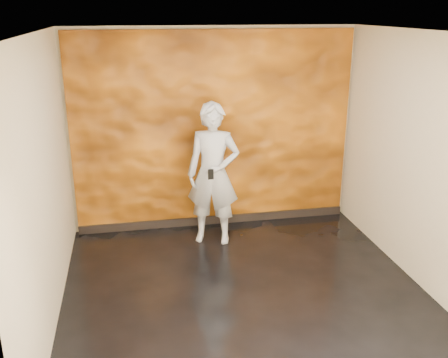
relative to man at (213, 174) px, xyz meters
The scene contains 5 objects.
room 1.46m from the man, 85.15° to the right, with size 4.02×4.02×2.81m.
feature_wall 0.73m from the man, 78.36° to the left, with size 3.90×0.06×2.75m, color orange.
baseboard 1.04m from the man, 77.51° to the left, with size 3.90×0.04×0.12m, color black.
man is the anchor object (origin of this frame).
phone 0.30m from the man, 105.61° to the right, with size 0.07×0.01×0.13m, color black.
Camera 1 is at (-1.16, -4.73, 3.02)m, focal length 40.00 mm.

